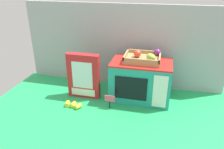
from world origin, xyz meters
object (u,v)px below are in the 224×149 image
(food_groups_crate, at_px, (144,58))
(price_sign, at_px, (109,100))
(cookie_set_box, at_px, (84,76))
(loose_toy_banana, at_px, (73,105))
(toy_microwave, at_px, (141,80))

(food_groups_crate, relative_size, price_sign, 2.51)
(price_sign, bearing_deg, cookie_set_box, 152.34)
(loose_toy_banana, bearing_deg, price_sign, 9.98)
(toy_microwave, bearing_deg, cookie_set_box, -169.72)
(toy_microwave, height_order, price_sign, toy_microwave)
(food_groups_crate, xyz_separation_m, cookie_set_box, (-0.42, -0.09, -0.15))
(food_groups_crate, relative_size, cookie_set_box, 0.74)
(toy_microwave, bearing_deg, loose_toy_banana, -151.67)
(food_groups_crate, height_order, price_sign, food_groups_crate)
(loose_toy_banana, bearing_deg, food_groups_crate, 29.26)
(food_groups_crate, xyz_separation_m, loose_toy_banana, (-0.45, -0.25, -0.30))
(food_groups_crate, height_order, loose_toy_banana, food_groups_crate)
(toy_microwave, bearing_deg, food_groups_crate, 55.99)
(price_sign, xyz_separation_m, loose_toy_banana, (-0.25, -0.04, -0.05))
(toy_microwave, xyz_separation_m, price_sign, (-0.19, -0.19, -0.08))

